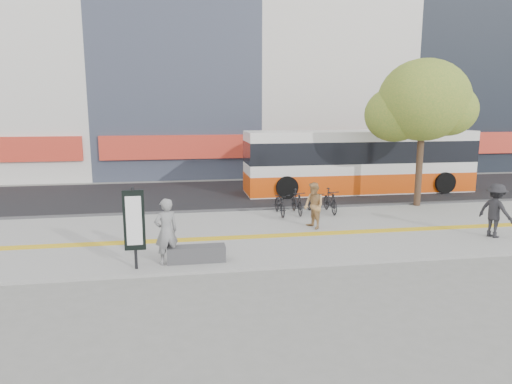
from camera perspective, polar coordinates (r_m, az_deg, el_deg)
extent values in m
plane|color=slate|center=(14.47, 2.85, -6.83)|extent=(120.00, 120.00, 0.00)
cube|color=gray|center=(15.86, 1.69, -5.11)|extent=(40.00, 7.00, 0.08)
cube|color=gold|center=(15.38, 2.05, -5.44)|extent=(40.00, 0.45, 0.01)
cube|color=black|center=(23.08, -1.93, -0.20)|extent=(40.00, 8.00, 0.06)
cube|color=#343436|center=(19.20, -0.34, -2.26)|extent=(40.00, 0.25, 0.14)
cube|color=red|center=(28.08, 0.73, 5.76)|extent=(19.00, 0.50, 1.40)
cube|color=#343436|center=(12.92, -7.40, -7.62)|extent=(1.60, 0.45, 0.45)
cylinder|color=black|center=(12.44, -14.84, -4.41)|extent=(0.08, 0.08, 2.20)
cube|color=black|center=(12.39, -14.89, -3.42)|extent=(0.55, 0.08, 1.60)
cube|color=white|center=(12.34, -14.91, -3.48)|extent=(0.40, 0.02, 1.30)
cylinder|color=#3E2D1C|center=(21.01, 19.58, 2.70)|extent=(0.28, 0.28, 3.20)
ellipsoid|color=#4A7527|center=(20.85, 20.08, 10.67)|extent=(3.80, 3.80, 3.42)
ellipsoid|color=#4A7527|center=(20.83, 16.87, 9.20)|extent=(2.60, 2.60, 2.34)
ellipsoid|color=#4A7527|center=(20.96, 22.72, 9.40)|extent=(2.40, 2.40, 2.16)
ellipsoid|color=#4A7527|center=(21.72, 19.86, 12.76)|extent=(2.20, 2.20, 1.98)
cube|color=silver|center=(23.92, 12.70, 3.73)|extent=(11.57, 2.41, 3.09)
cube|color=#CD420A|center=(24.05, 12.60, 1.34)|extent=(11.59, 2.43, 0.96)
cube|color=black|center=(23.86, 12.75, 5.00)|extent=(11.59, 2.43, 1.06)
cylinder|color=black|center=(21.69, 3.84, 0.59)|extent=(1.06, 0.34, 1.06)
cylinder|color=black|center=(24.01, 2.51, 1.56)|extent=(1.06, 0.34, 1.06)
cylinder|color=black|center=(24.83, 22.35, 1.08)|extent=(1.06, 0.34, 1.06)
cylinder|color=black|center=(26.88, 19.66, 1.92)|extent=(1.06, 0.34, 1.06)
imported|color=black|center=(18.31, 3.00, -1.46)|extent=(0.59, 1.68, 0.88)
imported|color=black|center=(18.46, 5.11, -1.23)|extent=(0.46, 1.63, 0.98)
imported|color=black|center=(18.66, 7.18, -1.30)|extent=(0.59, 1.68, 0.88)
imported|color=black|center=(18.86, 9.20, -1.08)|extent=(0.46, 1.63, 0.98)
imported|color=black|center=(12.70, -11.09, -4.83)|extent=(0.78, 0.66, 1.82)
imported|color=#A97F4E|center=(16.26, 7.18, -1.69)|extent=(0.82, 0.94, 1.63)
imported|color=black|center=(16.98, 27.59, -2.05)|extent=(1.02, 1.31, 1.78)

